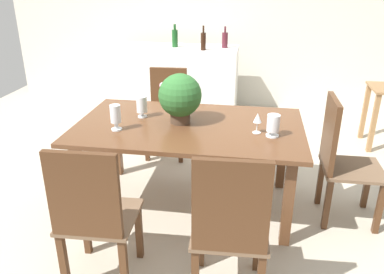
# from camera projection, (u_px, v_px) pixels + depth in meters

# --- Properties ---
(ground_plane) EXTENTS (7.04, 7.04, 0.00)m
(ground_plane) POSITION_uv_depth(u_px,v_px,m) (194.00, 186.00, 3.73)
(ground_plane) COLOR #BCB29E
(back_wall) EXTENTS (6.40, 0.10, 2.60)m
(back_wall) POSITION_uv_depth(u_px,v_px,m) (223.00, 16.00, 5.58)
(back_wall) COLOR beige
(back_wall) RESTS_ON ground
(dining_table) EXTENTS (1.83, 1.10, 0.74)m
(dining_table) POSITION_uv_depth(u_px,v_px,m) (189.00, 135.00, 3.20)
(dining_table) COLOR brown
(dining_table) RESTS_ON ground
(chair_far_left) EXTENTS (0.45, 0.44, 0.93)m
(chair_far_left) POSITION_uv_depth(u_px,v_px,m) (168.00, 107.00, 4.26)
(chair_far_left) COLOR #4C2D19
(chair_far_left) RESTS_ON ground
(chair_near_right) EXTENTS (0.47, 0.47, 1.02)m
(chair_near_right) POSITION_uv_depth(u_px,v_px,m) (230.00, 225.00, 2.22)
(chair_near_right) COLOR #4C2D19
(chair_near_right) RESTS_ON ground
(chair_foot_end) EXTENTS (0.46, 0.45, 1.02)m
(chair_foot_end) POSITION_uv_depth(u_px,v_px,m) (340.00, 156.00, 3.06)
(chair_foot_end) COLOR #4C2D19
(chair_foot_end) RESTS_ON ground
(chair_near_left) EXTENTS (0.48, 0.47, 1.00)m
(chair_near_left) POSITION_uv_depth(u_px,v_px,m) (93.00, 213.00, 2.35)
(chair_near_left) COLOR #4C2D19
(chair_near_left) RESTS_ON ground
(flower_centerpiece) EXTENTS (0.35, 0.35, 0.41)m
(flower_centerpiece) POSITION_uv_depth(u_px,v_px,m) (180.00, 97.00, 3.12)
(flower_centerpiece) COLOR #4C3828
(flower_centerpiece) RESTS_ON dining_table
(crystal_vase_left) EXTENTS (0.08, 0.08, 0.20)m
(crystal_vase_left) POSITION_uv_depth(u_px,v_px,m) (116.00, 115.00, 3.01)
(crystal_vase_left) COLOR silver
(crystal_vase_left) RESTS_ON dining_table
(crystal_vase_center_near) EXTENTS (0.10, 0.10, 0.17)m
(crystal_vase_center_near) POSITION_uv_depth(u_px,v_px,m) (273.00, 124.00, 2.91)
(crystal_vase_center_near) COLOR silver
(crystal_vase_center_near) RESTS_ON dining_table
(crystal_vase_right) EXTENTS (0.09, 0.09, 0.18)m
(crystal_vase_right) POSITION_uv_depth(u_px,v_px,m) (142.00, 105.00, 3.29)
(crystal_vase_right) COLOR silver
(crystal_vase_right) RESTS_ON dining_table
(wine_glass) EXTENTS (0.06, 0.06, 0.16)m
(wine_glass) POSITION_uv_depth(u_px,v_px,m) (257.00, 119.00, 2.96)
(wine_glass) COLOR silver
(wine_glass) RESTS_ON dining_table
(kitchen_counter) EXTENTS (1.63, 0.62, 0.95)m
(kitchen_counter) POSITION_uv_depth(u_px,v_px,m) (177.00, 82.00, 5.41)
(kitchen_counter) COLOR silver
(kitchen_counter) RESTS_ON ground
(wine_bottle_green) EXTENTS (0.08, 0.08, 0.28)m
(wine_bottle_green) POSITION_uv_depth(u_px,v_px,m) (225.00, 40.00, 5.12)
(wine_bottle_green) COLOR #511E28
(wine_bottle_green) RESTS_ON kitchen_counter
(wine_bottle_clear) EXTENTS (0.07, 0.07, 0.31)m
(wine_bottle_clear) POSITION_uv_depth(u_px,v_px,m) (203.00, 41.00, 4.96)
(wine_bottle_clear) COLOR black
(wine_bottle_clear) RESTS_ON kitchen_counter
(wine_bottle_dark) EXTENTS (0.08, 0.08, 0.30)m
(wine_bottle_dark) POSITION_uv_depth(u_px,v_px,m) (175.00, 38.00, 5.17)
(wine_bottle_dark) COLOR #194C1E
(wine_bottle_dark) RESTS_ON kitchen_counter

